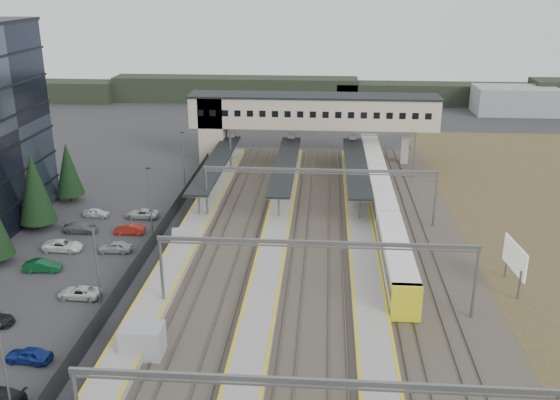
# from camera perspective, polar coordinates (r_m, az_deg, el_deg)

# --- Properties ---
(ground) EXTENTS (220.00, 220.00, 0.00)m
(ground) POSITION_cam_1_polar(r_m,az_deg,el_deg) (66.18, -7.15, -6.39)
(ground) COLOR #2B2B2D
(ground) RESTS_ON ground
(car_park) EXTENTS (10.49, 44.40, 1.29)m
(car_park) POSITION_cam_1_polar(r_m,az_deg,el_deg) (64.15, -20.52, -7.85)
(car_park) COLOR #AAAAAF
(car_park) RESTS_ON ground
(lampposts) EXTENTS (0.50, 53.25, 8.07)m
(lampposts) POSITION_cam_1_polar(r_m,az_deg,el_deg) (67.54, -13.77, -2.26)
(lampposts) COLOR slate
(lampposts) RESTS_ON ground
(fence) EXTENTS (0.08, 90.00, 2.00)m
(fence) POSITION_cam_1_polar(r_m,az_deg,el_deg) (71.67, -11.53, -3.67)
(fence) COLOR #26282B
(fence) RESTS_ON ground
(relay_cabin_near) EXTENTS (3.32, 2.44, 2.75)m
(relay_cabin_near) POSITION_cam_1_polar(r_m,az_deg,el_deg) (52.35, -12.45, -12.53)
(relay_cabin_near) COLOR gray
(relay_cabin_near) RESTS_ON ground
(relay_cabin_far) EXTENTS (2.50, 2.21, 2.00)m
(relay_cabin_far) POSITION_cam_1_polar(r_m,az_deg,el_deg) (71.70, -8.95, -3.50)
(relay_cabin_far) COLOR gray
(relay_cabin_far) RESTS_ON ground
(rail_corridor) EXTENTS (34.00, 90.00, 0.92)m
(rail_corridor) POSITION_cam_1_polar(r_m,az_deg,el_deg) (69.45, 1.24, -4.67)
(rail_corridor) COLOR #3E382E
(rail_corridor) RESTS_ON ground
(canopies) EXTENTS (23.10, 30.00, 3.28)m
(canopies) POSITION_cam_1_polar(r_m,az_deg,el_deg) (88.98, 0.52, 3.33)
(canopies) COLOR black
(canopies) RESTS_ON ground
(footbridge) EXTENTS (40.40, 6.40, 11.20)m
(footbridge) POSITION_cam_1_polar(r_m,az_deg,el_deg) (102.52, 1.48, 7.82)
(footbridge) COLOR beige
(footbridge) RESTS_ON ground
(gantries) EXTENTS (28.40, 62.28, 7.17)m
(gantries) POSITION_cam_1_polar(r_m,az_deg,el_deg) (65.36, 3.51, -0.89)
(gantries) COLOR slate
(gantries) RESTS_ON ground
(train) EXTENTS (2.71, 56.57, 3.41)m
(train) POSITION_cam_1_polar(r_m,az_deg,el_deg) (81.76, 9.25, 0.13)
(train) COLOR white
(train) RESTS_ON ground
(billboard) EXTENTS (0.67, 5.65, 4.75)m
(billboard) POSITION_cam_1_polar(r_m,az_deg,el_deg) (64.84, 20.67, -5.06)
(billboard) COLOR slate
(billboard) RESTS_ON ground
(treeline_far) EXTENTS (170.00, 19.00, 7.00)m
(treeline_far) POSITION_cam_1_polar(r_m,az_deg,el_deg) (153.15, 8.55, 9.63)
(treeline_far) COLOR black
(treeline_far) RESTS_ON ground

